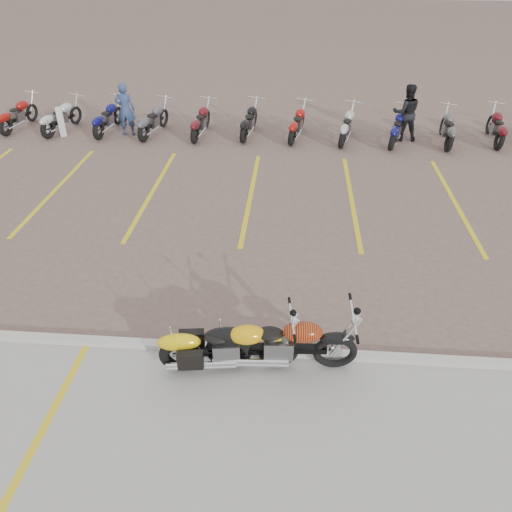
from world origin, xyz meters
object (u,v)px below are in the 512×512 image
(person_a, at_px, (125,109))
(bollard, at_px, (61,122))
(yellow_cruiser, at_px, (226,347))
(person_b, at_px, (406,113))
(flame_cruiser, at_px, (278,343))

(person_a, height_order, bollard, person_a)
(yellow_cruiser, bearing_deg, person_a, 107.03)
(person_a, distance_m, person_b, 9.45)
(person_b, bearing_deg, person_a, -1.10)
(person_b, bearing_deg, yellow_cruiser, 64.62)
(person_a, xyz_separation_m, bollard, (-2.20, -0.34, -0.38))
(yellow_cruiser, relative_size, flame_cruiser, 0.92)
(yellow_cruiser, relative_size, person_b, 1.20)
(flame_cruiser, xyz_separation_m, person_a, (-5.66, 10.64, 0.39))
(person_a, distance_m, bollard, 2.26)
(flame_cruiser, bearing_deg, bollard, 124.29)
(yellow_cruiser, relative_size, person_a, 1.26)
(person_b, relative_size, bollard, 1.86)
(person_b, xyz_separation_m, bollard, (-11.64, -0.60, -0.43))
(yellow_cruiser, relative_size, bollard, 2.23)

